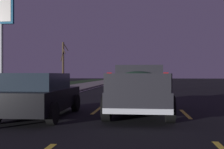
% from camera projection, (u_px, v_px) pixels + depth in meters
% --- Properties ---
extents(ground, '(144.00, 144.00, 0.00)m').
position_uv_depth(ground, '(141.00, 89.00, 27.61)').
color(ground, black).
extents(sidewalk_shoulder, '(108.00, 4.00, 0.12)m').
position_uv_depth(sidewalk_shoulder, '(70.00, 88.00, 28.46)').
color(sidewalk_shoulder, gray).
rests_on(sidewalk_shoulder, ground).
extents(grass_verge, '(108.00, 6.00, 0.01)m').
position_uv_depth(grass_verge, '(25.00, 88.00, 29.02)').
color(grass_verge, '#1E3819').
rests_on(grass_verge, ground).
extents(lane_markings, '(108.87, 7.04, 0.01)m').
position_uv_depth(lane_markings, '(115.00, 87.00, 31.44)').
color(lane_markings, yellow).
rests_on(lane_markings, ground).
extents(pickup_truck, '(5.42, 2.29, 1.87)m').
position_uv_depth(pickup_truck, '(139.00, 88.00, 10.36)').
color(pickup_truck, '#232328').
rests_on(pickup_truck, ground).
extents(sedan_black, '(4.43, 2.07, 1.54)m').
position_uv_depth(sedan_black, '(40.00, 95.00, 9.51)').
color(sedan_black, black).
rests_on(sedan_black, ground).
extents(sedan_silver, '(4.43, 2.08, 1.54)m').
position_uv_depth(sedan_silver, '(120.00, 79.00, 42.82)').
color(sedan_silver, '#B2B5BA').
rests_on(sedan_silver, ground).
extents(gas_price_sign, '(0.27, 1.90, 7.50)m').
position_uv_depth(gas_price_sign, '(1.00, 19.00, 20.39)').
color(gas_price_sign, '#99999E').
rests_on(gas_price_sign, ground).
extents(bare_tree_far, '(2.50, 0.77, 5.83)m').
position_uv_depth(bare_tree_far, '(63.00, 63.00, 36.25)').
color(bare_tree_far, '#423323').
rests_on(bare_tree_far, ground).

